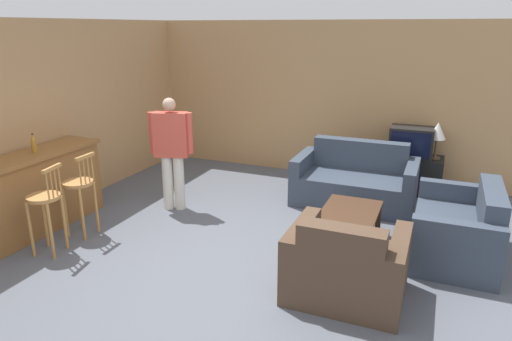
{
  "coord_description": "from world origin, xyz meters",
  "views": [
    {
      "loc": [
        1.82,
        -3.91,
        2.5
      ],
      "look_at": [
        -0.17,
        0.89,
        0.85
      ],
      "focal_mm": 32.0,
      "sensor_mm": 36.0,
      "label": 1
    }
  ],
  "objects_px": {
    "coffee_table": "(350,214)",
    "bar_chair_near": "(46,206)",
    "tv": "(411,142)",
    "person_by_window": "(172,148)",
    "couch_far": "(355,183)",
    "loveseat_right": "(459,231)",
    "bar_chair_mid": "(80,191)",
    "armchair_near": "(346,267)",
    "table_lamp": "(438,132)",
    "bottle": "(34,144)",
    "tv_unit": "(408,174)"
  },
  "relations": [
    {
      "from": "coffee_table",
      "to": "bar_chair_near",
      "type": "bearing_deg",
      "value": -153.28
    },
    {
      "from": "tv",
      "to": "person_by_window",
      "type": "relative_size",
      "value": 0.4
    },
    {
      "from": "couch_far",
      "to": "loveseat_right",
      "type": "bearing_deg",
      "value": -40.54
    },
    {
      "from": "bar_chair_mid",
      "to": "couch_far",
      "type": "bearing_deg",
      "value": 39.09
    },
    {
      "from": "coffee_table",
      "to": "person_by_window",
      "type": "relative_size",
      "value": 0.54
    },
    {
      "from": "armchair_near",
      "to": "table_lamp",
      "type": "bearing_deg",
      "value": 79.03
    },
    {
      "from": "bar_chair_near",
      "to": "tv",
      "type": "xyz_separation_m",
      "value": [
        3.6,
        3.71,
        0.23
      ]
    },
    {
      "from": "bar_chair_near",
      "to": "coffee_table",
      "type": "distance_m",
      "value": 3.5
    },
    {
      "from": "bar_chair_near",
      "to": "armchair_near",
      "type": "distance_m",
      "value": 3.35
    },
    {
      "from": "tv",
      "to": "bar_chair_near",
      "type": "bearing_deg",
      "value": -134.19
    },
    {
      "from": "couch_far",
      "to": "loveseat_right",
      "type": "height_order",
      "value": "couch_far"
    },
    {
      "from": "bottle",
      "to": "person_by_window",
      "type": "relative_size",
      "value": 0.15
    },
    {
      "from": "loveseat_right",
      "to": "bottle",
      "type": "relative_size",
      "value": 6.08
    },
    {
      "from": "tv",
      "to": "armchair_near",
      "type": "bearing_deg",
      "value": -94.99
    },
    {
      "from": "couch_far",
      "to": "bottle",
      "type": "relative_size",
      "value": 7.29
    },
    {
      "from": "loveseat_right",
      "to": "table_lamp",
      "type": "height_order",
      "value": "table_lamp"
    },
    {
      "from": "coffee_table",
      "to": "tv_unit",
      "type": "bearing_deg",
      "value": 77.23
    },
    {
      "from": "loveseat_right",
      "to": "bottle",
      "type": "bearing_deg",
      "value": -166.31
    },
    {
      "from": "person_by_window",
      "to": "armchair_near",
      "type": "bearing_deg",
      "value": -25.48
    },
    {
      "from": "coffee_table",
      "to": "bottle",
      "type": "xyz_separation_m",
      "value": [
        -3.74,
        -1.07,
        0.75
      ]
    },
    {
      "from": "person_by_window",
      "to": "bar_chair_near",
      "type": "bearing_deg",
      "value": -109.2
    },
    {
      "from": "bar_chair_near",
      "to": "loveseat_right",
      "type": "distance_m",
      "value": 4.65
    },
    {
      "from": "bar_chair_mid",
      "to": "tv_unit",
      "type": "distance_m",
      "value": 4.82
    },
    {
      "from": "loveseat_right",
      "to": "coffee_table",
      "type": "xyz_separation_m",
      "value": [
        -1.2,
        -0.14,
        0.05
      ]
    },
    {
      "from": "bar_chair_mid",
      "to": "couch_far",
      "type": "distance_m",
      "value": 3.78
    },
    {
      "from": "tv_unit",
      "to": "tv",
      "type": "relative_size",
      "value": 1.56
    },
    {
      "from": "armchair_near",
      "to": "loveseat_right",
      "type": "xyz_separation_m",
      "value": [
        1.0,
        1.31,
        -0.0
      ]
    },
    {
      "from": "tv_unit",
      "to": "table_lamp",
      "type": "bearing_deg",
      "value": 0.0
    },
    {
      "from": "tv",
      "to": "coffee_table",
      "type": "bearing_deg",
      "value": -102.79
    },
    {
      "from": "coffee_table",
      "to": "person_by_window",
      "type": "distance_m",
      "value": 2.59
    },
    {
      "from": "tv_unit",
      "to": "table_lamp",
      "type": "xyz_separation_m",
      "value": [
        0.35,
        0.0,
        0.7
      ]
    },
    {
      "from": "bottle",
      "to": "armchair_near",
      "type": "bearing_deg",
      "value": -1.59
    },
    {
      "from": "bar_chair_mid",
      "to": "tv_unit",
      "type": "height_order",
      "value": "bar_chair_mid"
    },
    {
      "from": "table_lamp",
      "to": "tv_unit",
      "type": "bearing_deg",
      "value": 180.0
    },
    {
      "from": "bar_chair_near",
      "to": "person_by_window",
      "type": "bearing_deg",
      "value": 70.8
    },
    {
      "from": "loveseat_right",
      "to": "bar_chair_near",
      "type": "bearing_deg",
      "value": -158.42
    },
    {
      "from": "couch_far",
      "to": "table_lamp",
      "type": "height_order",
      "value": "table_lamp"
    },
    {
      "from": "bottle",
      "to": "person_by_window",
      "type": "distance_m",
      "value": 1.72
    },
    {
      "from": "bar_chair_near",
      "to": "tv_unit",
      "type": "distance_m",
      "value": 5.18
    },
    {
      "from": "loveseat_right",
      "to": "tv_unit",
      "type": "height_order",
      "value": "loveseat_right"
    },
    {
      "from": "tv",
      "to": "bottle",
      "type": "xyz_separation_m",
      "value": [
        -4.23,
        -3.2,
        0.31
      ]
    },
    {
      "from": "couch_far",
      "to": "armchair_near",
      "type": "distance_m",
      "value": 2.53
    },
    {
      "from": "coffee_table",
      "to": "table_lamp",
      "type": "bearing_deg",
      "value": 68.6
    },
    {
      "from": "bar_chair_mid",
      "to": "bottle",
      "type": "xyz_separation_m",
      "value": [
        -0.62,
        -0.02,
        0.54
      ]
    },
    {
      "from": "loveseat_right",
      "to": "couch_far",
      "type": "bearing_deg",
      "value": 139.46
    },
    {
      "from": "bar_chair_mid",
      "to": "loveseat_right",
      "type": "relative_size",
      "value": 0.73
    },
    {
      "from": "person_by_window",
      "to": "couch_far",
      "type": "bearing_deg",
      "value": 27.32
    },
    {
      "from": "tv",
      "to": "bar_chair_mid",
      "type": "bearing_deg",
      "value": -138.54
    },
    {
      "from": "bar_chair_mid",
      "to": "coffee_table",
      "type": "height_order",
      "value": "bar_chair_mid"
    },
    {
      "from": "loveseat_right",
      "to": "tv_unit",
      "type": "bearing_deg",
      "value": 109.61
    }
  ]
}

